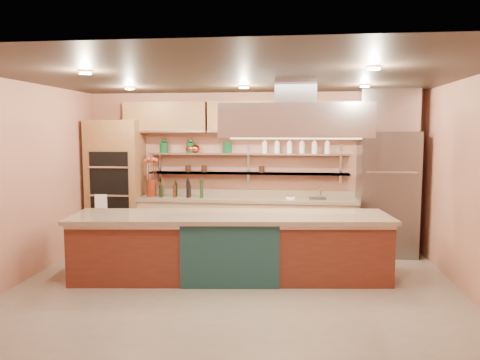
# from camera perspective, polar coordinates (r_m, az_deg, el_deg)

# --- Properties ---
(floor) EXTENTS (6.00, 5.00, 0.02)m
(floor) POSITION_cam_1_polar(r_m,az_deg,el_deg) (6.39, -0.74, -13.39)
(floor) COLOR gray
(floor) RESTS_ON ground
(ceiling) EXTENTS (6.00, 5.00, 0.02)m
(ceiling) POSITION_cam_1_polar(r_m,az_deg,el_deg) (6.07, -0.78, 12.51)
(ceiling) COLOR black
(ceiling) RESTS_ON wall_back
(wall_back) EXTENTS (6.00, 0.04, 2.80)m
(wall_back) POSITION_cam_1_polar(r_m,az_deg,el_deg) (8.54, 1.39, 1.23)
(wall_back) COLOR #B57255
(wall_back) RESTS_ON floor
(wall_front) EXTENTS (6.00, 0.04, 2.80)m
(wall_front) POSITION_cam_1_polar(r_m,az_deg,el_deg) (3.63, -5.84, -5.37)
(wall_front) COLOR #B57255
(wall_front) RESTS_ON floor
(wall_left) EXTENTS (0.04, 5.00, 2.80)m
(wall_left) POSITION_cam_1_polar(r_m,az_deg,el_deg) (7.11, -25.52, -0.34)
(wall_left) COLOR #B57255
(wall_left) RESTS_ON floor
(wall_right) EXTENTS (0.04, 5.00, 2.80)m
(wall_right) POSITION_cam_1_polar(r_m,az_deg,el_deg) (6.42, 26.86, -1.02)
(wall_right) COLOR #B57255
(wall_right) RESTS_ON floor
(oven_stack) EXTENTS (0.95, 0.64, 2.30)m
(oven_stack) POSITION_cam_1_polar(r_m,az_deg,el_deg) (8.82, -14.86, -0.44)
(oven_stack) COLOR #906034
(oven_stack) RESTS_ON floor
(refrigerator) EXTENTS (0.95, 0.72, 2.10)m
(refrigerator) POSITION_cam_1_polar(r_m,az_deg,el_deg) (8.34, 17.46, -1.58)
(refrigerator) COLOR slate
(refrigerator) RESTS_ON floor
(back_counter) EXTENTS (3.84, 0.64, 0.93)m
(back_counter) POSITION_cam_1_polar(r_m,az_deg,el_deg) (8.38, 0.84, -5.32)
(back_counter) COLOR tan
(back_counter) RESTS_ON floor
(wall_shelf_lower) EXTENTS (3.60, 0.26, 0.03)m
(wall_shelf_lower) POSITION_cam_1_polar(r_m,az_deg,el_deg) (8.42, 0.97, 0.82)
(wall_shelf_lower) COLOR silver
(wall_shelf_lower) RESTS_ON wall_back
(wall_shelf_upper) EXTENTS (3.60, 0.26, 0.03)m
(wall_shelf_upper) POSITION_cam_1_polar(r_m,az_deg,el_deg) (8.40, 0.97, 3.20)
(wall_shelf_upper) COLOR silver
(wall_shelf_upper) RESTS_ON wall_back
(upper_cabinets) EXTENTS (4.60, 0.36, 0.55)m
(upper_cabinets) POSITION_cam_1_polar(r_m,az_deg,el_deg) (8.34, 1.29, 7.65)
(upper_cabinets) COLOR #906034
(upper_cabinets) RESTS_ON wall_back
(range_hood) EXTENTS (2.00, 1.00, 0.45)m
(range_hood) POSITION_cam_1_polar(r_m,az_deg,el_deg) (6.52, 6.75, 7.18)
(range_hood) COLOR silver
(range_hood) RESTS_ON ceiling
(ceiling_downlights) EXTENTS (4.00, 2.80, 0.02)m
(ceiling_downlights) POSITION_cam_1_polar(r_m,az_deg,el_deg) (6.26, -0.54, 12.03)
(ceiling_downlights) COLOR #FFE5A5
(ceiling_downlights) RESTS_ON ceiling
(island) EXTENTS (4.50, 1.44, 0.92)m
(island) POSITION_cam_1_polar(r_m,az_deg,el_deg) (6.78, -1.14, -8.08)
(island) COLOR maroon
(island) RESTS_ON floor
(flower_vase) EXTENTS (0.21, 0.21, 0.31)m
(flower_vase) POSITION_cam_1_polar(r_m,az_deg,el_deg) (8.58, -10.74, -0.96)
(flower_vase) COLOR #631D0E
(flower_vase) RESTS_ON back_counter
(oil_bottle_cluster) EXTENTS (0.89, 0.58, 0.28)m
(oil_bottle_cluster) POSITION_cam_1_polar(r_m,az_deg,el_deg) (8.43, -7.11, -1.14)
(oil_bottle_cluster) COLOR black
(oil_bottle_cluster) RESTS_ON back_counter
(kitchen_scale) EXTENTS (0.15, 0.12, 0.08)m
(kitchen_scale) POSITION_cam_1_polar(r_m,az_deg,el_deg) (8.21, 6.17, -2.00)
(kitchen_scale) COLOR white
(kitchen_scale) RESTS_ON back_counter
(bar_faucet) EXTENTS (0.04, 0.04, 0.23)m
(bar_faucet) POSITION_cam_1_polar(r_m,az_deg,el_deg) (8.31, 9.78, -1.44)
(bar_faucet) COLOR silver
(bar_faucet) RESTS_ON back_counter
(copper_kettle) EXTENTS (0.21, 0.21, 0.15)m
(copper_kettle) POSITION_cam_1_polar(r_m,az_deg,el_deg) (8.54, -5.52, 3.82)
(copper_kettle) COLOR #C3452D
(copper_kettle) RESTS_ON wall_shelf_upper
(green_canister) EXTENTS (0.17, 0.17, 0.19)m
(green_canister) POSITION_cam_1_polar(r_m,az_deg,el_deg) (8.44, -1.54, 3.98)
(green_canister) COLOR #0D3F1C
(green_canister) RESTS_ON wall_shelf_upper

